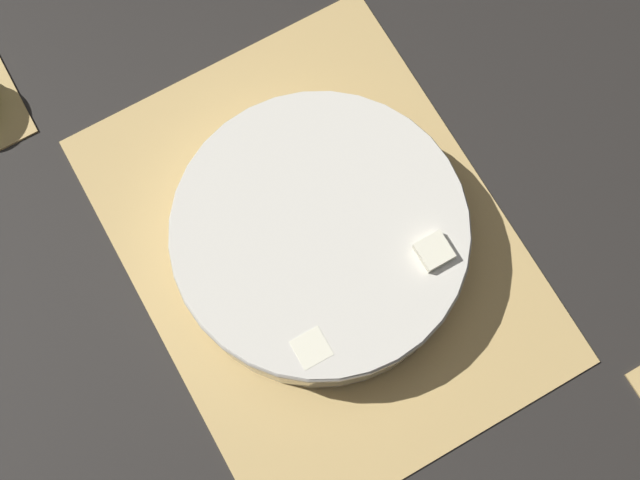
# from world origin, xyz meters

# --- Properties ---
(ground_plane) EXTENTS (6.00, 6.00, 0.00)m
(ground_plane) POSITION_xyz_m (0.00, 0.00, 0.00)
(ground_plane) COLOR black
(bamboo_mat_center) EXTENTS (0.49, 0.38, 0.01)m
(bamboo_mat_center) POSITION_xyz_m (-0.00, 0.00, 0.00)
(bamboo_mat_center) COLOR tan
(bamboo_mat_center) RESTS_ON ground_plane
(fruit_salad_bowl) EXTENTS (0.30, 0.30, 0.08)m
(fruit_salad_bowl) POSITION_xyz_m (0.00, 0.00, 0.05)
(fruit_salad_bowl) COLOR silver
(fruit_salad_bowl) RESTS_ON bamboo_mat_center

